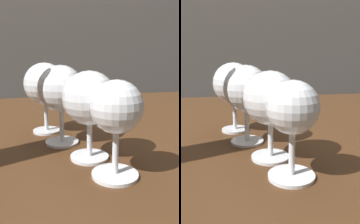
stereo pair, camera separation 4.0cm
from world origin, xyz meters
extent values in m
cube|color=#472B16|center=(0.00, 0.00, 0.75)|extent=(1.36, 0.85, 0.03)
cylinder|color=white|center=(0.09, -0.30, 0.77)|extent=(0.07, 0.07, 0.00)
cylinder|color=white|center=(0.09, -0.30, 0.81)|extent=(0.01, 0.01, 0.07)
sphere|color=white|center=(0.09, -0.30, 0.87)|extent=(0.07, 0.07, 0.07)
ellipsoid|color=pink|center=(0.09, -0.30, 0.87)|extent=(0.07, 0.07, 0.04)
cylinder|color=white|center=(0.07, -0.23, 0.77)|extent=(0.06, 0.06, 0.00)
cylinder|color=white|center=(0.07, -0.23, 0.81)|extent=(0.01, 0.01, 0.07)
sphere|color=white|center=(0.07, -0.23, 0.87)|extent=(0.09, 0.09, 0.09)
ellipsoid|color=#470A16|center=(0.07, -0.23, 0.87)|extent=(0.08, 0.08, 0.04)
cylinder|color=white|center=(0.03, -0.14, 0.77)|extent=(0.07, 0.07, 0.00)
cylinder|color=white|center=(0.03, -0.14, 0.81)|extent=(0.01, 0.01, 0.08)
sphere|color=white|center=(0.03, -0.14, 0.88)|extent=(0.09, 0.09, 0.09)
ellipsoid|color=#EACC66|center=(0.03, -0.14, 0.87)|extent=(0.08, 0.08, 0.04)
cylinder|color=white|center=(0.01, -0.06, 0.77)|extent=(0.06, 0.06, 0.00)
cylinder|color=white|center=(0.01, -0.06, 0.81)|extent=(0.01, 0.01, 0.07)
sphere|color=white|center=(0.01, -0.06, 0.88)|extent=(0.09, 0.09, 0.09)
ellipsoid|color=gold|center=(0.01, -0.06, 0.87)|extent=(0.08, 0.08, 0.03)
camera|label=1|loc=(-0.03, -0.61, 0.94)|focal=39.84mm
camera|label=2|loc=(0.01, -0.62, 0.94)|focal=39.84mm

